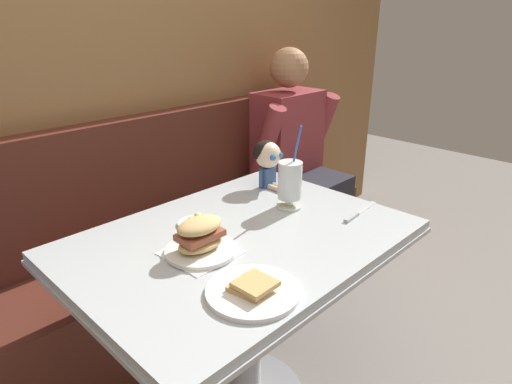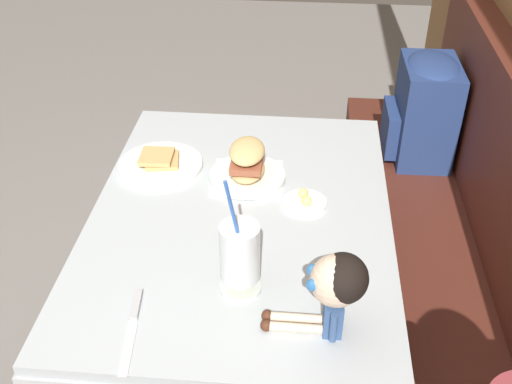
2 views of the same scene
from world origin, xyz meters
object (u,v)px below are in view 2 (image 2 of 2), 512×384
Objects in this scene: toast_plate at (160,164)px; butter_saucer at (305,201)px; sandwich_plate at (247,165)px; backpack at (424,107)px; milkshake_glass at (240,255)px; butter_knife at (134,317)px; seated_doll at (336,284)px.

butter_saucer is (0.15, 0.43, -0.00)m from toast_plate.
sandwich_plate is 0.90m from backpack.
backpack is (-0.62, 0.86, -0.09)m from toast_plate.
milkshake_glass is 1.43× the size of sandwich_plate.
butter_knife is (0.56, -0.19, -0.04)m from sandwich_plate.
milkshake_glass is 0.38m from butter_saucer.
butter_saucer reaches higher than butter_knife.
seated_doll is at bearing 40.23° from toast_plate.
butter_knife is at bearing 6.85° from toast_plate.
toast_plate is 0.61m from butter_knife.
sandwich_plate is 0.61m from seated_doll.
toast_plate is at bearing -139.77° from seated_doll.
butter_saucer is 0.51× the size of butter_knife.
butter_saucer is at bearing -171.09° from seated_doll.
backpack is at bearing 147.05° from butter_knife.
toast_plate is 1.15× the size of seated_doll.
sandwich_plate is 0.93× the size of butter_knife.
sandwich_plate reaches higher than toast_plate.
milkshake_glass is at bearing -116.25° from seated_doll.
milkshake_glass is 2.63× the size of butter_saucer.
milkshake_glass is at bearing 116.77° from butter_knife.
seated_doll reaches higher than sandwich_plate.
backpack reaches higher than toast_plate.
butter_saucer is at bearing 71.00° from toast_plate.
butter_knife is at bearing -32.95° from backpack.
backpack is (-1.11, 0.57, -0.18)m from milkshake_glass.
backpack is (-1.22, 0.79, -0.09)m from butter_knife.
milkshake_glass is 0.46m from sandwich_plate.
seated_doll reaches higher than butter_knife.
milkshake_glass is 0.27m from butter_knife.
milkshake_glass is 1.26m from backpack.
toast_plate is at bearing -54.39° from backpack.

